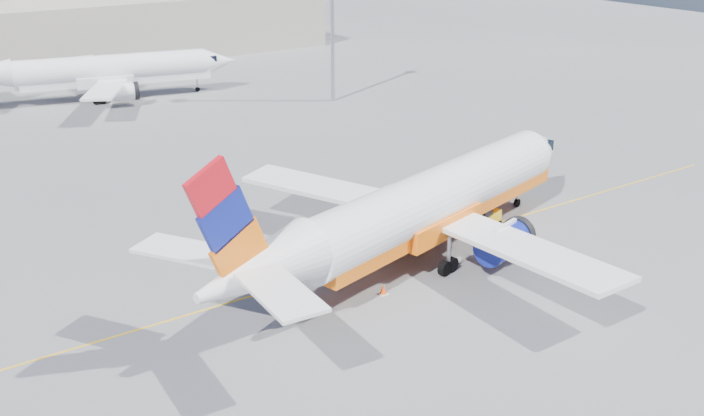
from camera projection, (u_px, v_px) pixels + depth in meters
ground at (371, 289)px, 44.16m from camera, size 240.00×240.00×0.00m
taxi_line at (342, 269)px, 46.46m from camera, size 70.00×0.15×0.01m
terminal_main at (72, 33)px, 103.02m from camera, size 70.00×14.00×8.00m
main_jet at (426, 205)px, 46.86m from camera, size 34.00×25.97×10.27m
second_jet at (103, 71)px, 84.82m from camera, size 30.49×23.42×9.20m
gse_tug at (484, 218)px, 51.70m from camera, size 2.78×2.25×1.76m
traffic_cone at (383, 289)px, 43.42m from camera, size 0.44×0.44×0.61m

